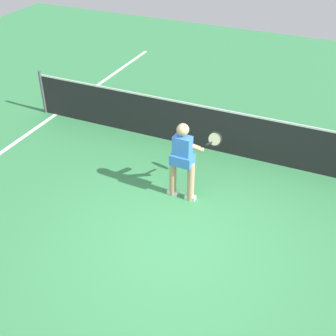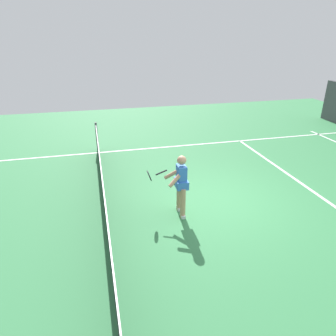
# 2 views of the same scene
# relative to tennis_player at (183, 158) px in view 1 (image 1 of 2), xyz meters

# --- Properties ---
(ground_plane) EXTENTS (23.68, 23.68, 0.00)m
(ground_plane) POSITION_rel_tennis_player_xyz_m (0.34, -1.24, -0.85)
(ground_plane) COLOR #38844C
(court_net) EXTENTS (9.75, 0.08, 1.10)m
(court_net) POSITION_rel_tennis_player_xyz_m (0.34, 1.81, -0.33)
(court_net) COLOR #4C4C51
(court_net) RESTS_ON ground
(tennis_player) EXTENTS (0.78, 0.92, 1.55)m
(tennis_player) POSITION_rel_tennis_player_xyz_m (0.00, 0.00, 0.00)
(tennis_player) COLOR tan
(tennis_player) RESTS_ON ground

